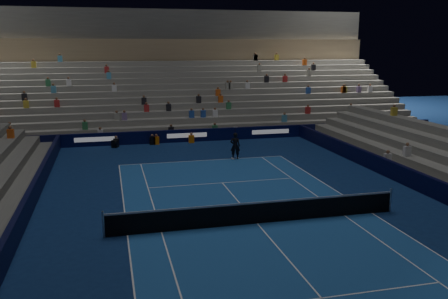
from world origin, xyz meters
TOP-DOWN VIEW (x-y plane):
  - ground at (0.00, 0.00)m, footprint 90.00×90.00m
  - court_surface at (0.00, 0.00)m, footprint 10.97×23.77m
  - sponsor_barrier_far at (0.00, 18.50)m, footprint 44.00×0.25m
  - sponsor_barrier_west at (-9.70, 0.00)m, footprint 0.25×37.00m
  - grandstand_main at (0.00, 27.90)m, footprint 44.00×15.20m
  - tennis_net at (0.00, 0.00)m, footprint 12.90×0.10m
  - tennis_player at (2.20, 11.81)m, footprint 0.76×0.60m
  - broadcast_camera at (-5.61, 17.63)m, footprint 0.59×0.95m

SIDE VIEW (x-z plane):
  - ground at x=0.00m, z-range 0.00..0.00m
  - court_surface at x=0.00m, z-range 0.00..0.01m
  - broadcast_camera at x=-5.61m, z-range 0.01..0.57m
  - sponsor_barrier_far at x=0.00m, z-range 0.00..1.00m
  - sponsor_barrier_west at x=-9.70m, z-range 0.00..1.00m
  - tennis_net at x=0.00m, z-range -0.05..1.05m
  - tennis_player at x=2.20m, z-range 0.00..1.82m
  - grandstand_main at x=0.00m, z-range -2.22..8.98m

